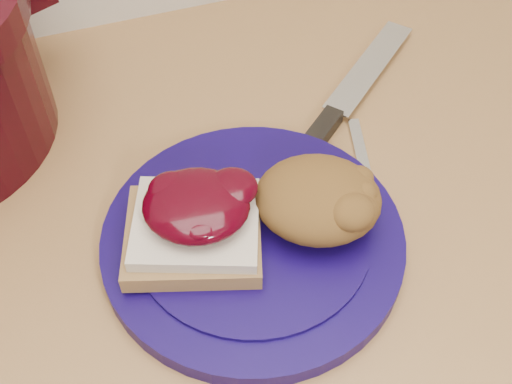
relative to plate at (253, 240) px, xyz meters
name	(u,v)px	position (x,y,z in m)	size (l,w,h in m)	color
plate	(253,240)	(0.00, 0.00, 0.00)	(0.27, 0.27, 0.02)	#0F0442
sandwich	(195,221)	(-0.05, 0.01, 0.04)	(0.14, 0.13, 0.06)	olive
stuffing_mound	(318,199)	(0.06, -0.01, 0.04)	(0.11, 0.10, 0.06)	brown
chef_knife	(328,122)	(0.13, 0.12, 0.00)	(0.24, 0.21, 0.02)	black
butter_knife	(365,172)	(0.13, 0.05, -0.01)	(0.15, 0.01, 0.00)	silver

